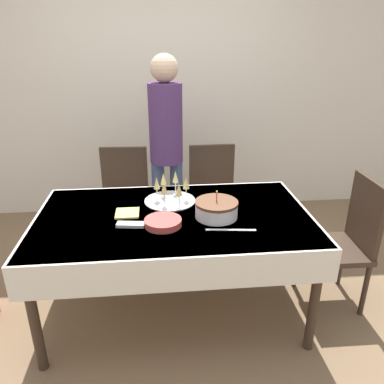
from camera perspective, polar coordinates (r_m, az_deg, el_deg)
name	(u,v)px	position (r m, az deg, el deg)	size (l,w,h in m)	color
ground_plane	(176,309)	(2.84, -2.51, -17.32)	(12.00, 12.00, 0.00)	brown
wall_back	(163,86)	(4.00, -4.37, 15.81)	(8.00, 0.05, 2.70)	silver
dining_table	(174,229)	(2.47, -2.76, -5.62)	(1.77, 1.03, 0.75)	silver
dining_chair_far_left	(125,199)	(3.29, -10.24, -1.03)	(0.45, 0.45, 0.95)	#38281E
dining_chair_far_right	(213,195)	(3.32, 3.26, -0.51)	(0.43, 0.43, 0.95)	#38281E
dining_chair_right_end	(347,238)	(2.85, 22.49, -6.47)	(0.43, 0.43, 0.95)	#38281E
birthday_cake	(216,209)	(2.38, 3.73, -2.62)	(0.27, 0.27, 0.18)	white
champagne_tray	(170,191)	(2.59, -3.31, 0.15)	(0.36, 0.36, 0.18)	silver
plate_stack_main	(163,222)	(2.29, -4.44, -4.63)	(0.23, 0.23, 0.04)	#CC4C47
cake_knife	(231,230)	(2.25, 5.95, -5.76)	(0.30, 0.05, 0.00)	silver
fork_pile	(131,225)	(2.31, -9.33, -4.93)	(0.18, 0.08, 0.02)	silver
napkin_pile	(127,213)	(2.47, -9.82, -3.19)	(0.15, 0.15, 0.01)	#E0D166
person_standing	(166,138)	(3.18, -3.97, 8.24)	(0.28, 0.28, 1.70)	#3F4C72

